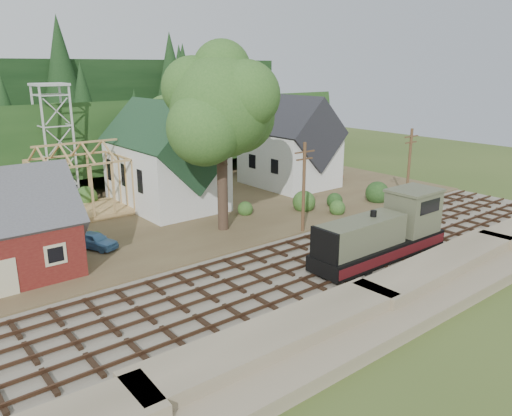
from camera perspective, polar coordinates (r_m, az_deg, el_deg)
ground at (r=35.44m, az=3.01°, el=-7.44°), size 140.00×140.00×0.00m
embankment at (r=30.30m, az=14.03°, el=-12.21°), size 64.00×5.00×1.60m
railroad_bed at (r=35.41m, az=3.01°, el=-7.32°), size 64.00×11.00×0.16m
village_flat at (r=49.45m, az=-11.02°, el=-0.70°), size 64.00×26.00×0.30m
hillside at (r=71.05m, az=-20.22°, el=3.53°), size 70.00×28.96×12.74m
ridge at (r=86.14m, az=-23.75°, el=5.19°), size 80.00×20.00×12.00m
church at (r=50.66m, az=-10.22°, el=5.59°), size 8.40×15.17×13.00m
farmhouse at (r=59.42m, az=3.83°, el=7.00°), size 8.40×10.80×10.60m
timber_frame at (r=49.95m, az=-19.47°, el=2.54°), size 8.20×6.20×6.99m
lattice_tower at (r=54.64m, az=-22.32°, el=10.55°), size 3.20×3.20×12.12m
big_tree at (r=41.97m, az=-3.88°, el=10.66°), size 10.90×8.40×14.70m
telegraph_pole_near at (r=42.28m, az=5.48°, el=2.45°), size 2.20×0.28×8.00m
telegraph_pole_far at (r=53.64m, az=17.09°, el=4.69°), size 2.20×0.28×8.00m
locomotive at (r=37.98m, az=14.49°, el=-2.86°), size 12.13×3.03×4.85m
car_blue at (r=40.93m, az=-17.95°, el=-3.53°), size 3.06×4.16×1.32m
car_red at (r=63.21m, az=8.19°, el=3.72°), size 4.45×3.15×1.13m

